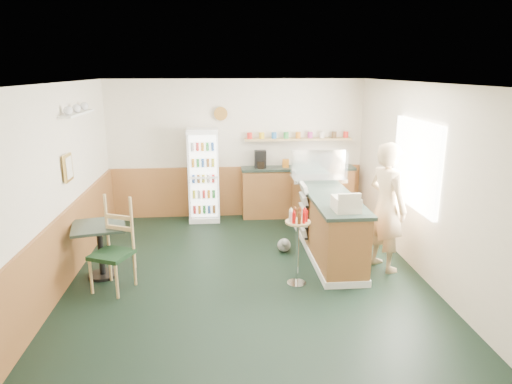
{
  "coord_description": "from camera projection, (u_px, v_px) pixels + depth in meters",
  "views": [
    {
      "loc": [
        -0.36,
        -5.9,
        2.87
      ],
      "look_at": [
        0.18,
        0.6,
        1.11
      ],
      "focal_mm": 32.0,
      "sensor_mm": 36.0,
      "label": 1
    }
  ],
  "objects": [
    {
      "name": "ground",
      "position": [
        247.0,
        279.0,
        6.45
      ],
      "size": [
        6.0,
        6.0,
        0.0
      ],
      "primitive_type": "plane",
      "color": "black",
      "rests_on": "ground"
    },
    {
      "name": "room_envelope",
      "position": [
        228.0,
        164.0,
        6.74
      ],
      "size": [
        5.04,
        6.02,
        2.72
      ],
      "color": "beige",
      "rests_on": "ground"
    },
    {
      "name": "service_counter",
      "position": [
        324.0,
        221.0,
        7.47
      ],
      "size": [
        0.68,
        3.01,
        1.01
      ],
      "color": "#A86A36",
      "rests_on": "ground"
    },
    {
      "name": "back_counter",
      "position": [
        297.0,
        190.0,
        9.1
      ],
      "size": [
        2.24,
        0.42,
        1.69
      ],
      "color": "#A86A36",
      "rests_on": "ground"
    },
    {
      "name": "drinks_fridge",
      "position": [
        204.0,
        175.0,
        8.8
      ],
      "size": [
        0.59,
        0.52,
        1.79
      ],
      "color": "white",
      "rests_on": "ground"
    },
    {
      "name": "display_case",
      "position": [
        319.0,
        166.0,
        7.82
      ],
      "size": [
        0.92,
        0.48,
        0.52
      ],
      "color": "silver",
      "rests_on": "service_counter"
    },
    {
      "name": "cash_register",
      "position": [
        346.0,
        204.0,
        6.18
      ],
      "size": [
        0.35,
        0.37,
        0.19
      ],
      "primitive_type": "cube",
      "rotation": [
        0.0,
        0.0,
        0.04
      ],
      "color": "beige",
      "rests_on": "service_counter"
    },
    {
      "name": "shopkeeper",
      "position": [
        387.0,
        207.0,
        6.59
      ],
      "size": [
        0.66,
        0.76,
        1.89
      ],
      "primitive_type": "imported",
      "rotation": [
        0.0,
        0.0,
        1.96
      ],
      "color": "tan",
      "rests_on": "ground"
    },
    {
      "name": "condiment_stand",
      "position": [
        298.0,
        235.0,
        6.12
      ],
      "size": [
        0.34,
        0.34,
        1.06
      ],
      "rotation": [
        0.0,
        0.0,
        -0.21
      ],
      "color": "silver",
      "rests_on": "ground"
    },
    {
      "name": "newspaper_rack",
      "position": [
        303.0,
        210.0,
        7.38
      ],
      "size": [
        0.09,
        0.44,
        0.88
      ],
      "color": "black",
      "rests_on": "ground"
    },
    {
      "name": "cafe_table",
      "position": [
        100.0,
        240.0,
        6.4
      ],
      "size": [
        0.85,
        0.85,
        0.78
      ],
      "rotation": [
        0.0,
        0.0,
        0.23
      ],
      "color": "black",
      "rests_on": "ground"
    },
    {
      "name": "cafe_chair",
      "position": [
        112.0,
        241.0,
        6.09
      ],
      "size": [
        0.62,
        0.63,
        1.26
      ],
      "rotation": [
        0.0,
        0.0,
        -0.42
      ],
      "color": "black",
      "rests_on": "ground"
    },
    {
      "name": "dog_doorstop",
      "position": [
        284.0,
        245.0,
        7.38
      ],
      "size": [
        0.22,
        0.28,
        0.26
      ],
      "rotation": [
        0.0,
        0.0,
        0.16
      ],
      "color": "gray",
      "rests_on": "ground"
    }
  ]
}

